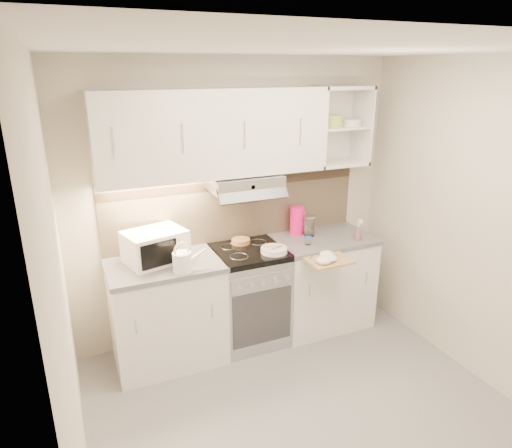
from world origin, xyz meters
name	(u,v)px	position (x,y,z in m)	size (l,w,h in m)	color
ground	(308,416)	(0.00, 0.00, 0.00)	(3.00, 3.00, 0.00)	gray
room_shell	(290,188)	(0.00, 0.37, 1.63)	(3.04, 2.84, 2.52)	beige
base_cabinet_left	(167,314)	(-0.75, 1.10, 0.43)	(0.90, 0.60, 0.86)	white
worktop_left	(164,265)	(-0.75, 1.10, 0.88)	(0.92, 0.62, 0.04)	slate
base_cabinet_right	(321,283)	(0.75, 1.10, 0.43)	(0.90, 0.60, 0.86)	white
worktop_right	(323,239)	(0.75, 1.10, 0.88)	(0.92, 0.62, 0.04)	slate
electric_range	(249,295)	(0.00, 1.10, 0.45)	(0.60, 0.60, 0.90)	#B7B7BC
microwave	(155,246)	(-0.80, 1.16, 1.03)	(0.53, 0.45, 0.26)	white
watering_can	(183,261)	(-0.64, 0.88, 0.99)	(0.29, 0.15, 0.24)	white
plate_stack	(274,250)	(0.17, 0.95, 0.92)	(0.23, 0.23, 0.05)	white
bread_loaf	(241,241)	(-0.01, 1.26, 0.92)	(0.17, 0.17, 0.04)	#B6923F
pink_pitcher	(297,220)	(0.57, 1.28, 1.03)	(0.14, 0.13, 0.27)	#FF0E74
glass_jar	(309,226)	(0.65, 1.19, 1.00)	(0.10, 0.10, 0.20)	white
spice_jar	(308,241)	(0.53, 0.99, 0.94)	(0.05, 0.05, 0.07)	white
spray_bottle	(358,231)	(1.01, 0.92, 0.98)	(0.08, 0.08, 0.21)	pink
cutting_board	(327,259)	(0.55, 0.70, 0.87)	(0.36, 0.33, 0.02)	#A57554
dish_towel	(326,257)	(0.51, 0.65, 0.91)	(0.23, 0.20, 0.06)	silver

